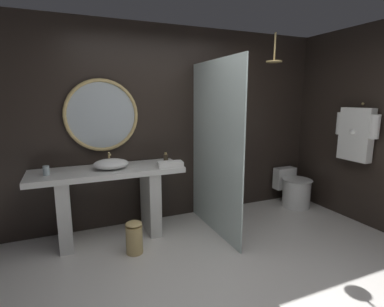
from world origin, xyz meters
name	(u,v)px	position (x,y,z in m)	size (l,w,h in m)	color
ground_plane	(241,294)	(0.00, 0.00, 0.00)	(5.76, 5.76, 0.00)	silver
back_wall_panel	(168,125)	(0.00, 1.90, 1.30)	(4.80, 0.10, 2.60)	black
side_wall_right	(364,126)	(2.35, 0.76, 1.30)	(0.10, 2.47, 2.60)	black
vanity_counter	(109,193)	(-0.88, 1.53, 0.55)	(1.73, 0.60, 0.86)	silver
vessel_sink	(111,164)	(-0.84, 1.50, 0.92)	(0.41, 0.33, 0.17)	white
tumbler_cup	(46,171)	(-1.52, 1.48, 0.91)	(0.07, 0.07, 0.10)	silver
soap_dispenser	(166,158)	(-0.16, 1.54, 0.92)	(0.06, 0.06, 0.14)	#3D3323
round_wall_mirror	(102,115)	(-0.88, 1.81, 1.46)	(0.88, 0.04, 0.88)	tan
shower_glass_panel	(215,149)	(0.36, 1.21, 1.06)	(0.02, 1.28, 2.11)	silver
rain_shower_head	(274,59)	(1.28, 1.33, 2.17)	(0.21, 0.21, 0.37)	tan
hanging_bathrobe	(356,133)	(2.21, 0.75, 1.22)	(0.20, 0.60, 0.76)	tan
toilet	(294,190)	(1.92, 1.50, 0.26)	(0.44, 0.61, 0.56)	white
waste_bin	(134,237)	(-0.70, 1.05, 0.18)	(0.18, 0.18, 0.36)	tan
folded_hand_towel	(170,164)	(-0.17, 1.33, 0.89)	(0.30, 0.16, 0.06)	white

